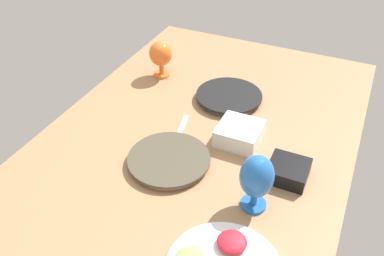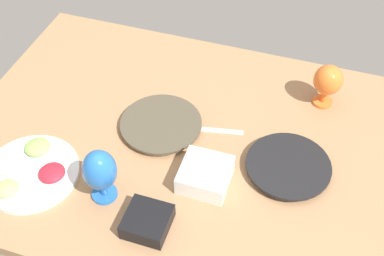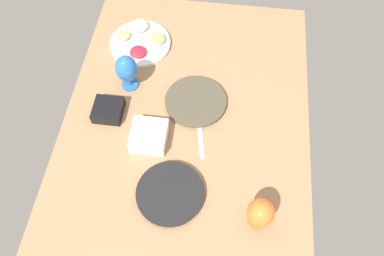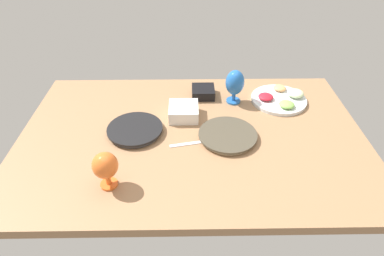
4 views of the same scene
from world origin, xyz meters
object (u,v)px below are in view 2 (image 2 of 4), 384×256
(fruit_platter, at_px, (28,171))
(hurricane_glass_blue, at_px, (100,171))
(dinner_plate_right, at_px, (288,167))
(square_bowl_white, at_px, (205,174))
(square_bowl_black, at_px, (147,221))
(dinner_plate_left, at_px, (161,125))
(hurricane_glass_orange, at_px, (328,81))

(fruit_platter, height_order, hurricane_glass_blue, hurricane_glass_blue)
(dinner_plate_right, height_order, hurricane_glass_blue, hurricane_glass_blue)
(fruit_platter, relative_size, hurricane_glass_blue, 1.59)
(square_bowl_white, height_order, square_bowl_black, square_bowl_white)
(hurricane_glass_blue, xyz_separation_m, square_bowl_black, (0.16, -0.06, -0.08))
(hurricane_glass_blue, height_order, square_bowl_white, hurricane_glass_blue)
(dinner_plate_right, bearing_deg, dinner_plate_left, 173.82)
(fruit_platter, xyz_separation_m, hurricane_glass_orange, (0.80, 0.59, 0.08))
(fruit_platter, relative_size, square_bowl_white, 2.03)
(dinner_plate_left, bearing_deg, dinner_plate_right, -6.18)
(square_bowl_white, bearing_deg, dinner_plate_right, 28.11)
(dinner_plate_left, distance_m, square_bowl_black, 0.38)
(dinner_plate_left, distance_m, fruit_platter, 0.44)
(fruit_platter, bearing_deg, hurricane_glass_blue, 0.26)
(dinner_plate_left, height_order, square_bowl_black, square_bowl_black)
(dinner_plate_right, distance_m, square_bowl_black, 0.46)
(dinner_plate_left, xyz_separation_m, hurricane_glass_blue, (-0.06, -0.30, 0.10))
(fruit_platter, height_order, hurricane_glass_orange, hurricane_glass_orange)
(square_bowl_white, bearing_deg, square_bowl_black, -118.15)
(fruit_platter, xyz_separation_m, square_bowl_white, (0.51, 0.14, 0.02))
(hurricane_glass_blue, bearing_deg, square_bowl_black, -20.71)
(dinner_plate_left, bearing_deg, hurricane_glass_blue, -101.47)
(square_bowl_white, relative_size, square_bowl_black, 1.18)
(fruit_platter, xyz_separation_m, square_bowl_black, (0.41, -0.06, 0.01))
(hurricane_glass_blue, bearing_deg, dinner_plate_right, 27.75)
(hurricane_glass_blue, distance_m, square_bowl_white, 0.31)
(hurricane_glass_orange, height_order, square_bowl_white, hurricane_glass_orange)
(hurricane_glass_blue, relative_size, square_bowl_black, 1.51)
(fruit_platter, bearing_deg, dinner_plate_left, 44.36)
(hurricane_glass_orange, height_order, hurricane_glass_blue, hurricane_glass_blue)
(dinner_plate_right, height_order, square_bowl_white, square_bowl_white)
(dinner_plate_left, relative_size, hurricane_glass_orange, 1.71)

